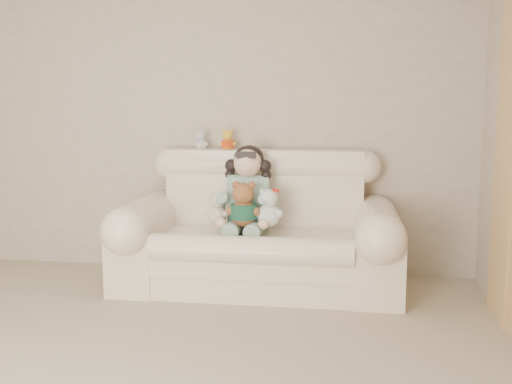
{
  "coord_description": "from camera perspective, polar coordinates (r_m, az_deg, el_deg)",
  "views": [
    {
      "loc": [
        1.19,
        -2.32,
        1.35
      ],
      "look_at": [
        0.56,
        1.9,
        0.75
      ],
      "focal_mm": 41.6,
      "sensor_mm": 36.0,
      "label": 1
    }
  ],
  "objects": [
    {
      "name": "wall_back",
      "position": [
        4.96,
        -5.43,
        7.4
      ],
      "size": [
        4.5,
        0.0,
        4.5
      ],
      "primitive_type": "plane",
      "rotation": [
        1.57,
        0.0,
        0.0
      ],
      "color": "tan",
      "rests_on": "ground"
    },
    {
      "name": "sofa",
      "position": [
        4.44,
        0.19,
        -2.83
      ],
      "size": [
        2.1,
        0.95,
        1.03
      ],
      "primitive_type": null,
      "color": "beige",
      "rests_on": "floor"
    },
    {
      "name": "seated_child",
      "position": [
        4.49,
        -0.79,
        0.4
      ],
      "size": [
        0.47,
        0.55,
        0.67
      ],
      "primitive_type": null,
      "rotation": [
        0.0,
        0.0,
        0.16
      ],
      "color": "#2A6B52",
      "rests_on": "sofa"
    },
    {
      "name": "brown_teddy",
      "position": [
        4.29,
        -1.21,
        -0.76
      ],
      "size": [
        0.29,
        0.25,
        0.39
      ],
      "primitive_type": null,
      "rotation": [
        0.0,
        0.0,
        0.25
      ],
      "color": "brown",
      "rests_on": "sofa"
    },
    {
      "name": "white_cat",
      "position": [
        4.29,
        1.22,
        -1.13
      ],
      "size": [
        0.23,
        0.18,
        0.34
      ],
      "primitive_type": null,
      "rotation": [
        0.0,
        0.0,
        0.09
      ],
      "color": "white",
      "rests_on": "sofa"
    },
    {
      "name": "cream_teddy",
      "position": [
        4.38,
        -3.75,
        -1.3
      ],
      "size": [
        0.22,
        0.2,
        0.28
      ],
      "primitive_type": null,
      "rotation": [
        0.0,
        0.0,
        0.4
      ],
      "color": "beige",
      "rests_on": "sofa"
    },
    {
      "name": "yellow_mini_bear",
      "position": [
        4.76,
        -2.72,
        5.16
      ],
      "size": [
        0.14,
        0.11,
        0.21
      ],
      "primitive_type": null,
      "rotation": [
        0.0,
        0.0,
        -0.06
      ],
      "color": "gold",
      "rests_on": "sofa"
    },
    {
      "name": "grey_mini_plush",
      "position": [
        4.84,
        -5.29,
        5.1
      ],
      "size": [
        0.13,
        0.1,
        0.19
      ],
      "primitive_type": null,
      "rotation": [
        0.0,
        0.0,
        0.04
      ],
      "color": "silver",
      "rests_on": "sofa"
    }
  ]
}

